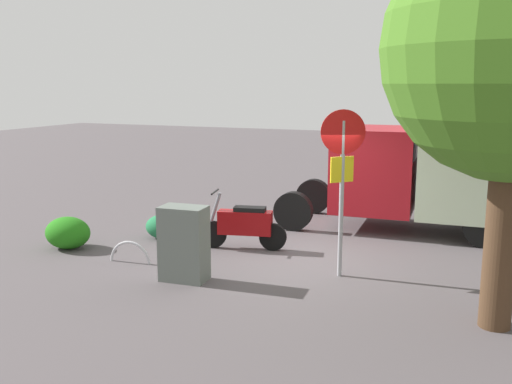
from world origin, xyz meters
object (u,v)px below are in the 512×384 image
(stop_sign, at_px, (342,167))
(box_truck_near, at_px, (459,166))
(motorcycle, at_px, (244,224))
(utility_cabinet, at_px, (184,244))
(bike_rack_hoop, at_px, (130,262))

(stop_sign, bearing_deg, box_truck_near, -113.85)
(motorcycle, bearing_deg, utility_cabinet, 71.76)
(motorcycle, xyz_separation_m, utility_cabinet, (0.20, 2.13, 0.13))
(box_truck_near, relative_size, utility_cabinet, 5.29)
(bike_rack_hoop, bearing_deg, utility_cabinet, 162.34)
(utility_cabinet, bearing_deg, motorcycle, -95.38)
(stop_sign, distance_m, utility_cabinet, 3.01)
(box_truck_near, relative_size, stop_sign, 2.35)
(utility_cabinet, height_order, bike_rack_hoop, utility_cabinet)
(bike_rack_hoop, bearing_deg, stop_sign, -168.77)
(motorcycle, xyz_separation_m, stop_sign, (-2.22, 0.90, 1.43))
(box_truck_near, bearing_deg, utility_cabinet, 48.34)
(utility_cabinet, bearing_deg, bike_rack_hoop, -17.66)
(box_truck_near, distance_m, stop_sign, 4.23)
(box_truck_near, relative_size, bike_rack_hoop, 8.11)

